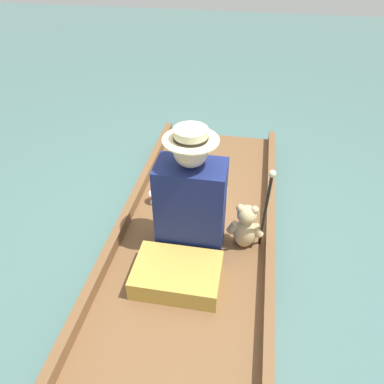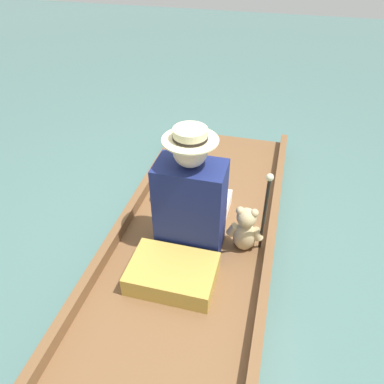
{
  "view_description": "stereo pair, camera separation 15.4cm",
  "coord_description": "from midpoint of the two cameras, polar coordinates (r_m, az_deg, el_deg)",
  "views": [
    {
      "loc": [
        0.33,
        -2.07,
        2.04
      ],
      "look_at": [
        -0.01,
        -0.16,
        0.56
      ],
      "focal_mm": 35.0,
      "sensor_mm": 36.0,
      "label": 1
    },
    {
      "loc": [
        0.48,
        -2.04,
        2.04
      ],
      "look_at": [
        -0.01,
        -0.16,
        0.56
      ],
      "focal_mm": 35.0,
      "sensor_mm": 36.0,
      "label": 2
    }
  ],
  "objects": [
    {
      "name": "ground_plane",
      "position": [
        2.92,
        -0.77,
        -6.91
      ],
      "size": [
        16.0,
        16.0,
        0.0
      ],
      "primitive_type": "plane",
      "color": "#476B66"
    },
    {
      "name": "punt_boat",
      "position": [
        2.88,
        -0.78,
        -5.93
      ],
      "size": [
        1.14,
        2.87,
        0.22
      ],
      "color": "brown",
      "rests_on": "ground_plane"
    },
    {
      "name": "seat_cushion",
      "position": [
        2.42,
        -4.14,
        -12.5
      ],
      "size": [
        0.54,
        0.38,
        0.14
      ],
      "color": "#B7933D",
      "rests_on": "punt_boat"
    },
    {
      "name": "seated_person",
      "position": [
        2.51,
        -1.69,
        -1.41
      ],
      "size": [
        0.45,
        0.73,
        0.92
      ],
      "rotation": [
        0.0,
        0.0,
        -0.02
      ],
      "color": "white",
      "rests_on": "punt_boat"
    },
    {
      "name": "teddy_bear",
      "position": [
        2.59,
        6.46,
        -5.38
      ],
      "size": [
        0.26,
        0.15,
        0.37
      ],
      "color": "tan",
      "rests_on": "punt_boat"
    },
    {
      "name": "wine_glass",
      "position": [
        3.04,
        -7.03,
        -0.62
      ],
      "size": [
        0.1,
        0.1,
        0.1
      ],
      "color": "silver",
      "rests_on": "punt_boat"
    },
    {
      "name": "walking_cane",
      "position": [
        2.35,
        9.44,
        -2.01
      ],
      "size": [
        0.04,
        0.24,
        0.76
      ],
      "color": "black",
      "rests_on": "punt_boat"
    }
  ]
}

